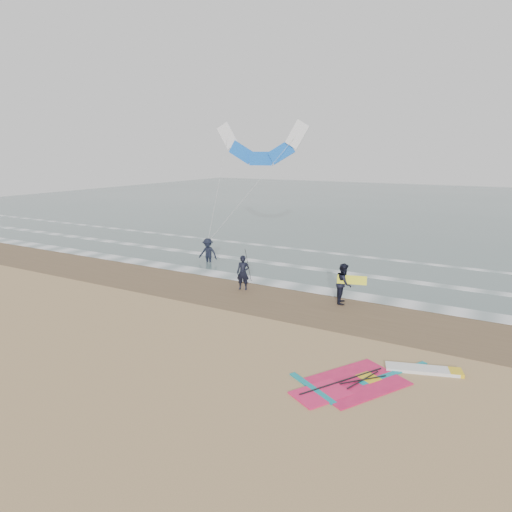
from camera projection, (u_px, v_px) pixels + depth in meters
The scene contains 11 objects.
ground at pixel (232, 353), 15.62m from camera, with size 120.00×120.00×0.00m, color tan.
sea_water at pixel (441, 207), 56.27m from camera, with size 120.00×80.00×0.02m, color #47605E.
wet_sand_band at pixel (303, 303), 20.70m from camera, with size 120.00×5.00×0.01m, color brown.
foam_waterline at pixel (337, 280), 24.46m from camera, with size 120.00×9.15×0.02m.
windsurf_rig at pixel (375, 379), 13.77m from camera, with size 4.74×4.48×0.11m.
person_standing at pixel (243, 273), 22.61m from camera, with size 0.63×0.41×1.73m, color black.
person_walking at pixel (344, 283), 20.58m from camera, with size 0.90×0.70×1.85m, color black.
person_wading at pixel (208, 248), 28.13m from camera, with size 1.21×0.70×1.88m, color black.
held_pole at pixel (248, 266), 22.37m from camera, with size 0.17×0.86×1.82m.
carried_kiteboard at pixel (352, 280), 20.25m from camera, with size 1.30×0.51×0.39m.
surf_kite at pixel (261, 147), 28.37m from camera, with size 6.42×3.25×7.33m.
Camera 1 is at (7.87, -12.17, 6.75)m, focal length 32.00 mm.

